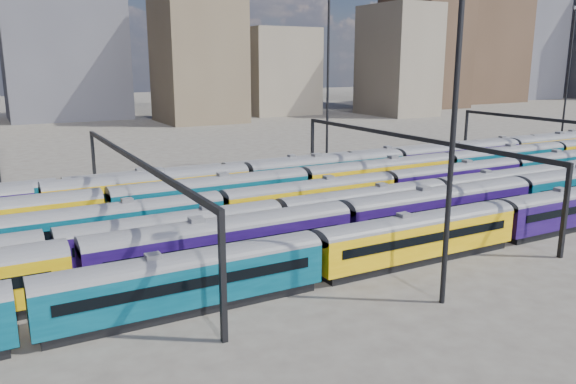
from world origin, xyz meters
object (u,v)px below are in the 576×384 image
rake_0 (418,232)px  rake_1 (343,220)px  rake_2 (365,203)px  mast_2 (456,94)px

rake_0 → rake_1: 6.39m
rake_2 → rake_1: bearing=-140.1°
mast_2 → rake_0: bearing=60.7°
rake_0 → rake_2: size_ratio=0.73×
rake_2 → mast_2: 21.38m
rake_0 → rake_2: rake_0 is taller
rake_0 → rake_1: (-3.97, 5.00, 0.29)m
rake_2 → mast_2: mast_2 is taller
rake_0 → rake_1: size_ratio=0.75×
rake_0 → rake_2: 10.20m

